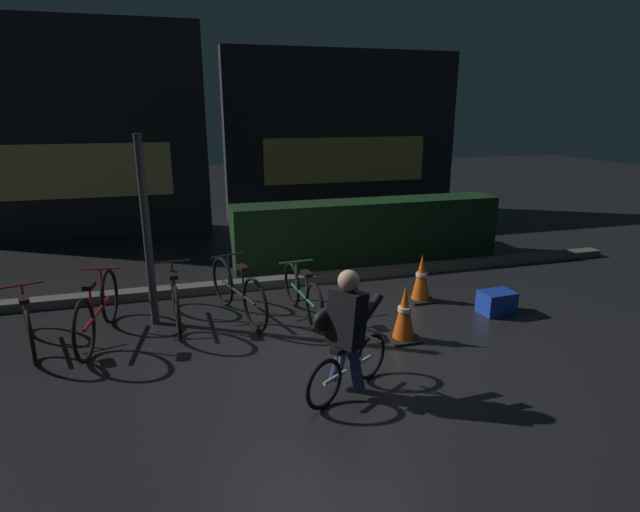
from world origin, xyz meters
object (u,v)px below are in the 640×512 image
Objects in this scene: parked_bike_center_left at (175,298)px; cyclist at (345,333)px; traffic_cone_near at (404,314)px; blue_crate at (497,302)px; parked_bike_left_mid at (98,311)px; parked_bike_center_right at (238,291)px; traffic_cone_far at (421,278)px; parked_bike_right_mid at (303,294)px; street_post at (147,233)px; parked_bike_leftmost at (28,322)px.

parked_bike_center_left is 1.32× the size of cyclist.
blue_crate is at bearing 14.58° from traffic_cone_near.
parked_bike_left_mid reaches higher than parked_bike_center_right.
traffic_cone_far is at bearing 54.86° from traffic_cone_near.
traffic_cone_near is at bearing -117.85° from parked_bike_center_left.
parked_bike_left_mid is at bearing 109.19° from cyclist.
parked_bike_right_mid is 2.59m from blue_crate.
parked_bike_left_mid is 2.47m from parked_bike_right_mid.
parked_bike_center_left is 2.42× the size of traffic_cone_far.
blue_crate is at bearing -88.42° from parked_bike_left_mid.
traffic_cone_near is (2.84, -1.30, -0.85)m from street_post.
parked_bike_leftmost is at bearing -165.69° from street_post.
cyclist reaches higher than parked_bike_center_right.
parked_bike_center_left reaches higher than blue_crate.
parked_bike_left_mid reaches higher than parked_bike_leftmost.
traffic_cone_far is (3.35, -0.11, -0.02)m from parked_bike_center_left.
parked_bike_leftmost is at bearing 79.53° from parked_bike_center_right.
street_post is 5.37× the size of blue_crate.
parked_bike_right_mid reaches higher than parked_bike_leftmost.
parked_bike_center_right is 2.43× the size of traffic_cone_far.
street_post reaches higher than parked_bike_right_mid.
blue_crate is 2.94m from cyclist.
traffic_cone_far is 1.05m from blue_crate.
traffic_cone_far is 1.54× the size of blue_crate.
parked_bike_right_mid is 2.24× the size of traffic_cone_near.
street_post is 4.59m from blue_crate.
parked_bike_center_right is at bearing -100.63° from parked_bike_leftmost.
parked_bike_center_left is 3.35m from traffic_cone_far.
parked_bike_center_left is 4.20m from blue_crate.
traffic_cone_near is 1.43m from cyclist.
cyclist is (3.14, -1.88, 0.31)m from parked_bike_leftmost.
blue_crate is at bearing -11.61° from street_post.
street_post is 1.90× the size of cyclist.
parked_bike_left_mid is (0.74, 0.02, 0.04)m from parked_bike_leftmost.
cyclist is (1.79, -2.22, -0.55)m from street_post.
traffic_cone_far is at bearing -105.14° from parked_bike_leftmost.
parked_bike_left_mid reaches higher than blue_crate.
parked_bike_left_mid is 1.39× the size of cyclist.
cyclist is at bearing -132.07° from traffic_cone_far.
parked_bike_center_left is at bearing -97.74° from parked_bike_leftmost.
parked_bike_left_mid is at bearing 85.14° from parked_bike_right_mid.
parked_bike_left_mid is at bearing -105.22° from parked_bike_leftmost.
parked_bike_left_mid is 3.07m from cyclist.
parked_bike_center_right is 0.84m from parked_bike_right_mid.
parked_bike_left_mid is (-0.61, -0.32, -0.82)m from street_post.
parked_bike_left_mid is at bearing 164.20° from traffic_cone_near.
cyclist is (-2.59, -1.32, 0.48)m from blue_crate.
blue_crate is at bearing -42.47° from traffic_cone_far.
street_post reaches higher than parked_bike_left_mid.
parked_bike_leftmost is 0.84× the size of parked_bike_left_mid.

